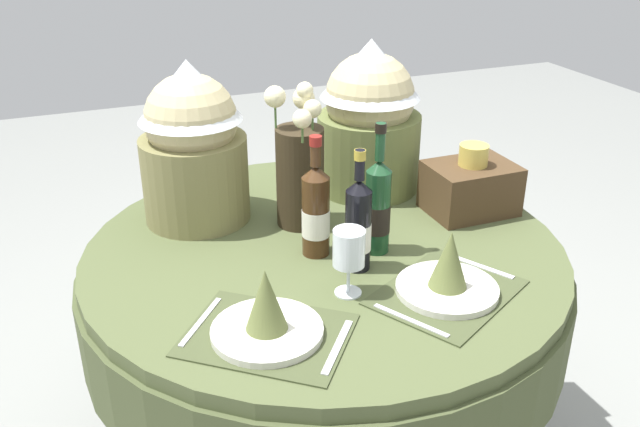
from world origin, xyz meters
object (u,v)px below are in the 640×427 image
Objects in this scene: wine_bottle_centre at (358,225)px; wine_glass_left at (349,250)px; wine_bottle_right at (316,210)px; place_setting_left at (267,317)px; wine_bottle_left at (378,206)px; gift_tub_back_right at (369,112)px; woven_basket_side_right at (470,186)px; place_setting_right at (448,276)px; dining_table at (324,294)px; gift_tub_back_left at (192,138)px; flower_vase at (300,168)px.

wine_bottle_centre reaches higher than wine_glass_left.
place_setting_left is at bearing -127.23° from wine_bottle_right.
wine_bottle_left is 0.16m from wine_bottle_right.
gift_tub_back_right is 0.37m from woven_basket_side_right.
woven_basket_side_right is at bearing 51.42° from place_setting_right.
dining_table is at bearing 51.33° from place_setting_left.
wine_glass_left reaches higher than dining_table.
wine_bottle_right is 0.21m from wine_glass_left.
wine_glass_left is 0.59m from gift_tub_back_left.
wine_bottle_right is at bearing 89.67° from wine_glass_left.
place_setting_left is 1.01× the size of place_setting_right.
wine_bottle_centre is at bearing -54.87° from gift_tub_back_left.
place_setting_right is 1.06× the size of flower_vase.
dining_table is 0.42m from place_setting_right.
place_setting_right is 1.32× the size of wine_bottle_right.
dining_table is at bearing -174.60° from woven_basket_side_right.
place_setting_left is at bearing -146.99° from wine_bottle_centre.
wine_bottle_centre is (0.04, -0.29, -0.05)m from flower_vase.
wine_bottle_centre is at bearing 33.01° from place_setting_left.
wine_bottle_centre is at bearing -57.74° from wine_bottle_right.
gift_tub_back_right is (0.54, 0.64, 0.20)m from place_setting_left.
wine_bottle_centre is 0.98× the size of wine_bottle_right.
place_setting_left is at bearing -129.82° from gift_tub_back_right.
woven_basket_side_right is (0.51, 0.28, -0.04)m from wine_glass_left.
flower_vase is 0.30m from gift_tub_back_left.
wine_glass_left is 0.36× the size of gift_tub_back_left.
wine_bottle_right is (-0.07, 0.11, 0.00)m from wine_bottle_centre.
place_setting_left is 1.07× the size of flower_vase.
wine_glass_left is at bearing -98.76° from dining_table.
place_setting_left reaches higher than dining_table.
gift_tub_back_left is at bearing 132.68° from dining_table.
flower_vase is at bearing -150.42° from gift_tub_back_right.
wine_bottle_centre is 1.28× the size of woven_basket_side_right.
flower_vase is at bearing 119.42° from wine_bottle_left.
wine_bottle_left is (-0.06, 0.25, 0.08)m from place_setting_right.
place_setting_left is (-0.26, -0.33, 0.20)m from dining_table.
wine_bottle_centre is 1.90× the size of wine_glass_left.
gift_tub_back_right is at bearing 126.73° from woven_basket_side_right.
wine_bottle_left is at bearing 37.20° from wine_bottle_centre.
gift_tub_back_left is at bearing 151.35° from flower_vase.
woven_basket_side_right is (0.20, -0.27, -0.17)m from gift_tub_back_right.
wine_bottle_centre is 0.69× the size of gift_tub_back_left.
wine_glass_left is (-0.00, -0.21, -0.01)m from wine_bottle_right.
wine_bottle_centre is 0.67× the size of gift_tub_back_right.
place_setting_left is 0.94× the size of gift_tub_back_left.
gift_tub_back_right is (0.16, 0.39, 0.12)m from wine_bottle_left.
flower_vase is 1.25× the size of wine_bottle_right.
gift_tub_back_right is at bearing 62.00° from wine_bottle_centre.
wine_bottle_centre is (-0.08, -0.06, -0.01)m from wine_bottle_left.
flower_vase is at bearing 62.35° from place_setting_left.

